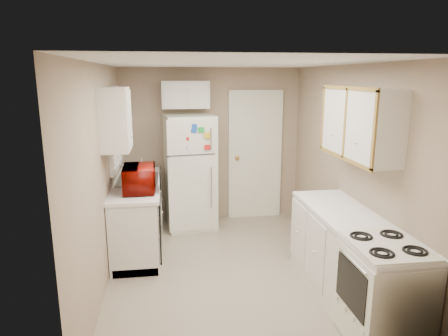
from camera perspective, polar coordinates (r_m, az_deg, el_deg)
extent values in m
plane|color=tan|center=(4.90, 0.86, -14.56)|extent=(3.80, 3.80, 0.00)
plane|color=white|center=(4.35, 0.97, 14.75)|extent=(3.80, 3.80, 0.00)
plane|color=tan|center=(4.48, -17.07, -1.36)|extent=(3.80, 3.80, 0.00)
plane|color=tan|center=(4.89, 17.33, -0.20)|extent=(3.80, 3.80, 0.00)
plane|color=tan|center=(6.32, -1.81, 3.25)|extent=(2.80, 2.80, 0.00)
plane|color=tan|center=(2.71, 7.37, -10.27)|extent=(2.80, 2.80, 0.00)
cube|color=silver|center=(5.51, -12.07, -6.55)|extent=(0.60, 1.80, 0.90)
cube|color=black|center=(4.92, -9.13, -8.33)|extent=(0.03, 0.58, 0.72)
cube|color=gray|center=(5.54, -12.17, -2.03)|extent=(0.54, 0.74, 0.16)
imported|color=#7C0A03|center=(4.94, -11.98, -1.54)|extent=(0.56, 0.32, 0.37)
imported|color=white|center=(5.94, -11.65, 0.39)|extent=(0.12, 0.12, 0.20)
cube|color=silver|center=(5.42, -15.29, 5.47)|extent=(0.10, 0.98, 1.08)
cube|color=silver|center=(4.57, -15.29, 6.68)|extent=(0.30, 0.45, 0.70)
cube|color=silver|center=(6.06, -4.88, -0.52)|extent=(0.79, 0.77, 1.72)
cube|color=silver|center=(6.06, -5.53, 10.39)|extent=(0.70, 0.30, 0.40)
cube|color=silver|center=(6.43, 4.46, 1.75)|extent=(0.86, 0.06, 2.08)
cube|color=silver|center=(4.32, 17.57, -12.49)|extent=(0.60, 2.00, 0.90)
cube|color=silver|center=(3.82, 21.59, -16.85)|extent=(0.57, 0.70, 0.84)
cube|color=silver|center=(4.28, 18.89, 6.06)|extent=(0.30, 1.20, 0.70)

